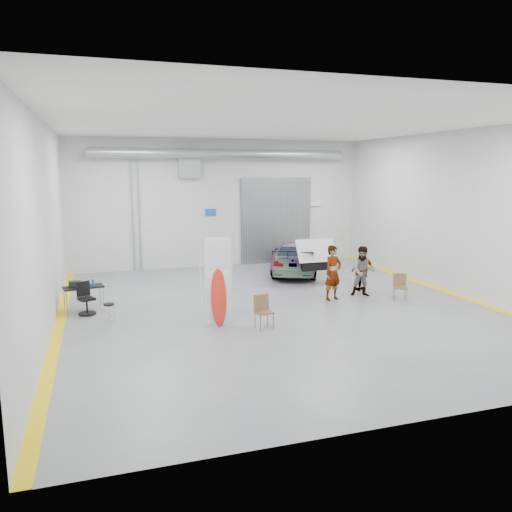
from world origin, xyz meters
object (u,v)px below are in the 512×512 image
object	(u,v)px
person_c	(363,270)
folding_chair_far	(400,293)
person_a	(333,273)
surfboard_display	(218,289)
work_table	(81,287)
office_chair	(87,300)
shop_stool	(109,314)
sedan_car	(295,257)
folding_chair_near	(264,319)
person_b	(363,271)

from	to	relation	value
person_c	folding_chair_far	size ratio (longest dim) A/B	1.69
folding_chair_far	person_a	bearing A→B (deg)	-177.55
surfboard_display	person_a	bearing A→B (deg)	15.71
work_table	office_chair	world-z (taller)	office_chair
shop_stool	sedan_car	bearing A→B (deg)	33.58
person_a	surfboard_display	size ratio (longest dim) A/B	0.70
person_a	person_c	distance (m)	1.93
person_c	work_table	world-z (taller)	person_c
person_a	shop_stool	distance (m)	7.70
sedan_car	person_a	xyz separation A→B (m)	(-0.52, -4.80, 0.27)
person_a	surfboard_display	bearing A→B (deg)	-175.25
person_c	surfboard_display	xyz separation A→B (m)	(-6.29, -2.67, 0.33)
person_a	office_chair	distance (m)	8.35
folding_chair_near	work_table	world-z (taller)	work_table
person_a	work_table	xyz separation A→B (m)	(-8.47, 1.28, -0.19)
work_table	sedan_car	bearing A→B (deg)	21.40
person_c	office_chair	xyz separation A→B (m)	(-10.00, -0.16, -0.36)
person_a	person_b	bearing A→B (deg)	-10.22
person_a	folding_chair_far	size ratio (longest dim) A/B	2.05
person_c	folding_chair_far	bearing A→B (deg)	100.55
folding_chair_far	shop_stool	xyz separation A→B (m)	(-9.82, 0.28, 0.02)
surfboard_display	folding_chair_far	xyz separation A→B (m)	(6.77, 0.88, -0.84)
person_c	office_chair	world-z (taller)	person_c
surfboard_display	folding_chair_near	bearing A→B (deg)	-33.77
surfboard_display	folding_chair_far	size ratio (longest dim) A/B	2.94
work_table	office_chair	distance (m)	0.66
person_a	person_c	xyz separation A→B (m)	(1.70, 0.90, -0.17)
folding_chair_far	person_c	bearing A→B (deg)	129.69
folding_chair_near	office_chair	world-z (taller)	office_chair
person_c	work_table	distance (m)	10.17
person_a	person_c	size ratio (longest dim) A/B	1.21
person_c	shop_stool	distance (m)	9.48
folding_chair_far	shop_stool	bearing A→B (deg)	-156.79
surfboard_display	work_table	distance (m)	4.94
folding_chair_far	person_b	bearing A→B (deg)	155.28
folding_chair_far	office_chair	world-z (taller)	office_chair
work_table	folding_chair_far	bearing A→B (deg)	-11.57
person_b	folding_chair_near	world-z (taller)	person_b
person_a	shop_stool	world-z (taller)	person_a
person_b	office_chair	distance (m)	9.63
person_c	work_table	xyz separation A→B (m)	(-10.17, 0.38, -0.02)
folding_chair_far	work_table	distance (m)	10.87
sedan_car	folding_chair_far	xyz separation A→B (m)	(1.66, -5.70, -0.41)
person_c	folding_chair_far	world-z (taller)	person_c
person_b	shop_stool	bearing A→B (deg)	-153.03
person_a	surfboard_display	distance (m)	4.93
person_b	folding_chair_far	bearing A→B (deg)	-27.42
person_c	surfboard_display	bearing A→B (deg)	18.72
sedan_car	shop_stool	size ratio (longest dim) A/B	7.64
sedan_car	work_table	xyz separation A→B (m)	(-8.98, -3.52, 0.08)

